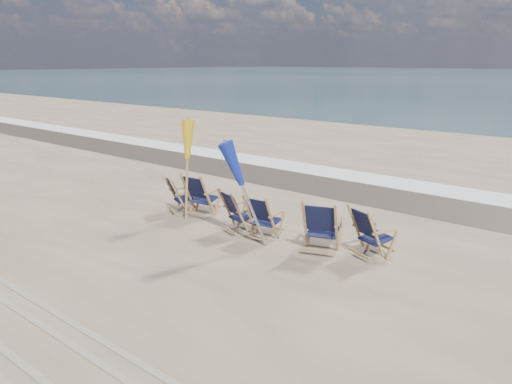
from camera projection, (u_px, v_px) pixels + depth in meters
surf_foam at (387, 181)px, 14.86m from camera, size 200.00×1.40×0.01m
wet_sand_strip at (362, 191)px, 13.74m from camera, size 200.00×2.60×0.00m
tire_tracks at (15, 331)px, 6.60m from camera, size 80.00×1.30×0.01m
beach_chair_0 at (178, 197)px, 11.49m from camera, size 0.77×0.81×0.88m
beach_chair_1 at (207, 197)px, 11.23m from camera, size 0.74×0.81×1.03m
beach_chair_2 at (239, 215)px, 10.07m from camera, size 0.76×0.81×0.93m
beach_chair_3 at (271, 219)px, 9.74m from camera, size 0.66×0.73×0.94m
beach_chair_4 at (336, 229)px, 9.02m from camera, size 0.89×0.94×1.05m
beach_chair_5 at (376, 237)px, 8.72m from camera, size 0.85×0.89×0.98m
umbrella_yellow at (186, 145)px, 10.91m from camera, size 0.30×0.30×2.22m
umbrella_blue at (248, 164)px, 9.23m from camera, size 0.30×0.30×2.14m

